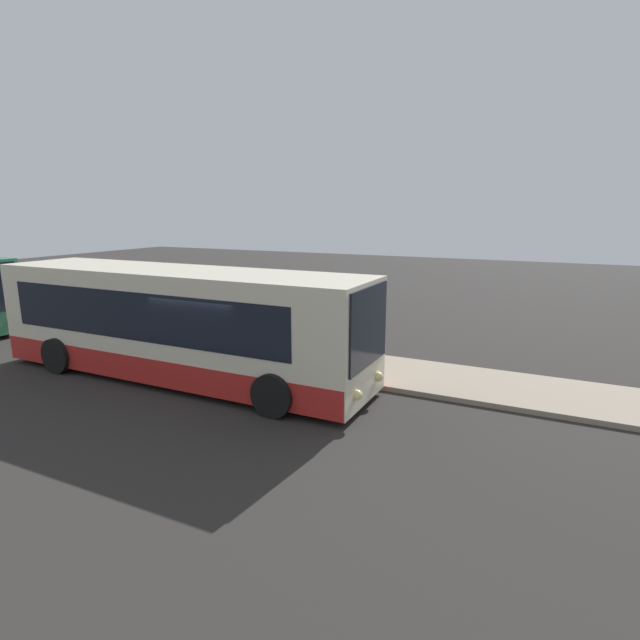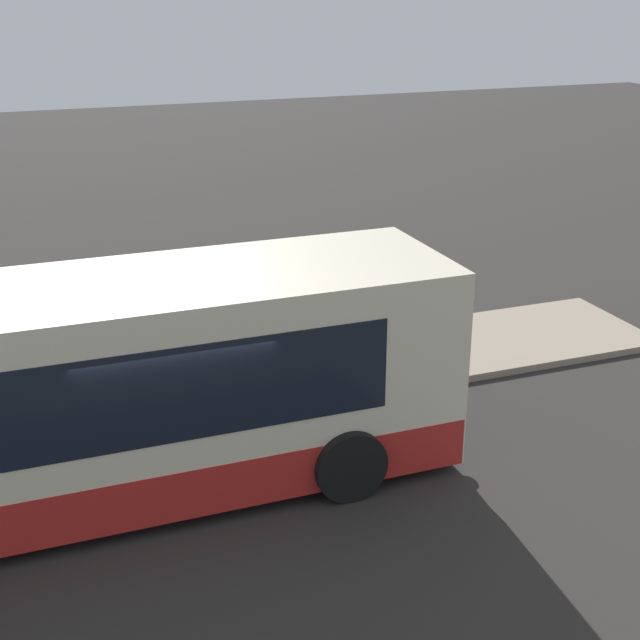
% 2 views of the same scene
% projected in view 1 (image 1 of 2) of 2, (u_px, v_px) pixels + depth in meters
% --- Properties ---
extents(ground, '(80.00, 80.00, 0.00)m').
position_uv_depth(ground, '(221.00, 387.00, 13.28)').
color(ground, '#2B2826').
extents(platform, '(20.00, 2.73, 0.13)m').
position_uv_depth(platform, '(278.00, 356.00, 15.87)').
color(platform, gray).
rests_on(platform, ground).
extents(bus_lead, '(11.28, 2.83, 3.04)m').
position_uv_depth(bus_lead, '(177.00, 324.00, 13.78)').
color(bus_lead, beige).
rests_on(bus_lead, ground).
extents(passenger_boarding, '(0.61, 0.52, 1.81)m').
position_uv_depth(passenger_boarding, '(280.00, 322.00, 15.90)').
color(passenger_boarding, silver).
rests_on(passenger_boarding, platform).
extents(passenger_waiting, '(0.60, 0.60, 1.81)m').
position_uv_depth(passenger_waiting, '(231.00, 325.00, 15.50)').
color(passenger_waiting, silver).
rests_on(passenger_waiting, platform).
extents(passenger_with_bags, '(0.56, 0.39, 1.67)m').
position_uv_depth(passenger_with_bags, '(243.00, 322.00, 16.32)').
color(passenger_with_bags, '#6B604C').
rests_on(passenger_with_bags, platform).
extents(suitcase, '(0.40, 0.20, 0.84)m').
position_uv_depth(suitcase, '(257.00, 344.00, 15.85)').
color(suitcase, black).
rests_on(suitcase, platform).
extents(sign_post, '(0.10, 0.71, 2.39)m').
position_uv_depth(sign_post, '(184.00, 299.00, 16.87)').
color(sign_post, '#4C4C51').
rests_on(sign_post, platform).
extents(trash_bin, '(0.44, 0.44, 0.65)m').
position_uv_depth(trash_bin, '(372.00, 353.00, 14.82)').
color(trash_bin, '#593319').
rests_on(trash_bin, platform).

